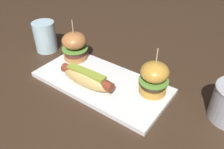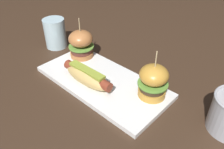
{
  "view_description": "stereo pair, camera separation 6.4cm",
  "coord_description": "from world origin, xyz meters",
  "px_view_note": "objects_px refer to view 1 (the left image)",
  "views": [
    {
      "loc": [
        0.35,
        -0.42,
        0.43
      ],
      "look_at": [
        0.04,
        0.0,
        0.05
      ],
      "focal_mm": 36.47,
      "sensor_mm": 36.0,
      "label": 1
    },
    {
      "loc": [
        0.4,
        -0.38,
        0.43
      ],
      "look_at": [
        0.04,
        0.0,
        0.05
      ],
      "focal_mm": 36.47,
      "sensor_mm": 36.0,
      "label": 2
    }
  ],
  "objects_px": {
    "slider_right": "(154,78)",
    "water_glass": "(45,37)",
    "platter_main": "(101,82)",
    "hot_dog": "(87,78)",
    "slider_left": "(75,46)"
  },
  "relations": [
    {
      "from": "hot_dog",
      "to": "slider_left",
      "type": "distance_m",
      "value": 0.16
    },
    {
      "from": "slider_right",
      "to": "water_glass",
      "type": "relative_size",
      "value": 1.27
    },
    {
      "from": "platter_main",
      "to": "slider_left",
      "type": "xyz_separation_m",
      "value": [
        -0.15,
        0.05,
        0.06
      ]
    },
    {
      "from": "platter_main",
      "to": "slider_right",
      "type": "distance_m",
      "value": 0.17
    },
    {
      "from": "slider_right",
      "to": "platter_main",
      "type": "bearing_deg",
      "value": -163.36
    },
    {
      "from": "slider_left",
      "to": "platter_main",
      "type": "bearing_deg",
      "value": -18.69
    },
    {
      "from": "slider_right",
      "to": "water_glass",
      "type": "height_order",
      "value": "slider_right"
    },
    {
      "from": "slider_right",
      "to": "water_glass",
      "type": "xyz_separation_m",
      "value": [
        -0.45,
        0.0,
        -0.01
      ]
    },
    {
      "from": "platter_main",
      "to": "slider_right",
      "type": "height_order",
      "value": "slider_right"
    },
    {
      "from": "hot_dog",
      "to": "water_glass",
      "type": "height_order",
      "value": "water_glass"
    },
    {
      "from": "hot_dog",
      "to": "slider_right",
      "type": "relative_size",
      "value": 1.28
    },
    {
      "from": "slider_left",
      "to": "slider_right",
      "type": "relative_size",
      "value": 1.0
    },
    {
      "from": "slider_left",
      "to": "slider_right",
      "type": "xyz_separation_m",
      "value": [
        0.3,
        -0.01,
        -0.0
      ]
    },
    {
      "from": "platter_main",
      "to": "water_glass",
      "type": "xyz_separation_m",
      "value": [
        -0.3,
        0.05,
        0.05
      ]
    },
    {
      "from": "hot_dog",
      "to": "slider_left",
      "type": "xyz_separation_m",
      "value": [
        -0.13,
        0.09,
        0.02
      ]
    }
  ]
}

